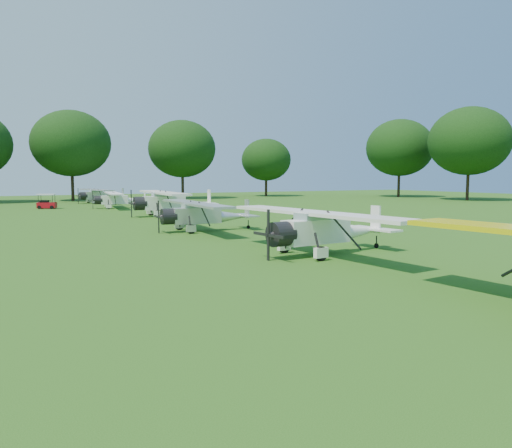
% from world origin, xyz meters
% --- Properties ---
extents(ground, '(160.00, 160.00, 0.00)m').
position_xyz_m(ground, '(0.00, 0.00, 0.00)').
color(ground, '#1D4A12').
rests_on(ground, ground).
extents(tree_belt, '(137.36, 130.27, 14.52)m').
position_xyz_m(tree_belt, '(3.57, 0.16, 8.03)').
color(tree_belt, black).
rests_on(tree_belt, ground).
extents(aircraft_3, '(6.87, 10.93, 2.15)m').
position_xyz_m(aircraft_3, '(1.04, -0.67, 1.25)').
color(aircraft_3, white).
rests_on(aircraft_3, ground).
extents(aircraft_4, '(6.44, 10.24, 2.02)m').
position_xyz_m(aircraft_4, '(-0.24, 10.84, 1.18)').
color(aircraft_4, silver).
rests_on(aircraft_4, ground).
extents(aircraft_5, '(7.51, 11.96, 2.36)m').
position_xyz_m(aircraft_5, '(1.63, 23.36, 1.38)').
color(aircraft_5, white).
rests_on(aircraft_5, ground).
extents(aircraft_6, '(5.98, 9.50, 1.87)m').
position_xyz_m(aircraft_6, '(-0.04, 36.53, 1.09)').
color(aircraft_6, white).
rests_on(aircraft_6, ground).
extents(aircraft_7, '(6.36, 10.08, 1.98)m').
position_xyz_m(aircraft_7, '(0.17, 48.13, 1.16)').
color(aircraft_7, silver).
rests_on(aircraft_7, ground).
extents(golf_cart, '(2.13, 1.70, 1.59)m').
position_xyz_m(golf_cart, '(-7.17, 39.21, 0.53)').
color(golf_cart, '#AA0C16').
rests_on(golf_cart, ground).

